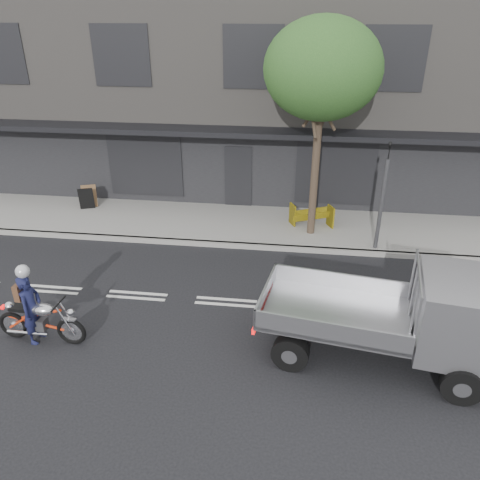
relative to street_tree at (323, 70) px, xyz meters
name	(u,v)px	position (x,y,z in m)	size (l,w,h in m)	color
ground	(226,302)	(-2.20, -4.20, -5.28)	(80.00, 80.00, 0.00)	black
sidewalk	(247,225)	(-2.20, 0.50, -5.20)	(32.00, 3.20, 0.15)	gray
kerb	(241,246)	(-2.20, -1.10, -5.20)	(32.00, 0.20, 0.15)	gray
building_main	(264,80)	(-2.20, 7.10, -1.28)	(26.00, 10.00, 8.00)	slate
street_tree	(323,70)	(0.00, 0.00, 0.00)	(3.40, 3.40, 6.74)	#382B21
traffic_light_pole	(382,203)	(2.00, -0.85, -3.63)	(0.12, 0.12, 3.50)	#2D2D30
motorcycle	(40,320)	(-6.12, -6.25, -4.72)	(2.13, 0.62, 1.09)	black
rider	(32,309)	(-6.27, -6.25, -4.44)	(0.61, 0.40, 1.68)	#16193F
flatbed_ute	(438,316)	(2.44, -6.03, -3.97)	(5.18, 2.72, 2.28)	black
construction_barrier	(311,217)	(0.01, 0.37, -4.74)	(1.38, 0.55, 0.77)	#DFBE0B
sandwich_board	(86,199)	(-8.19, 0.96, -4.71)	(0.53, 0.35, 0.84)	black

